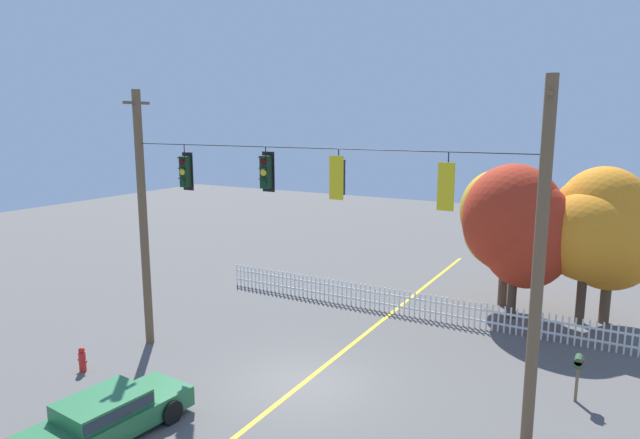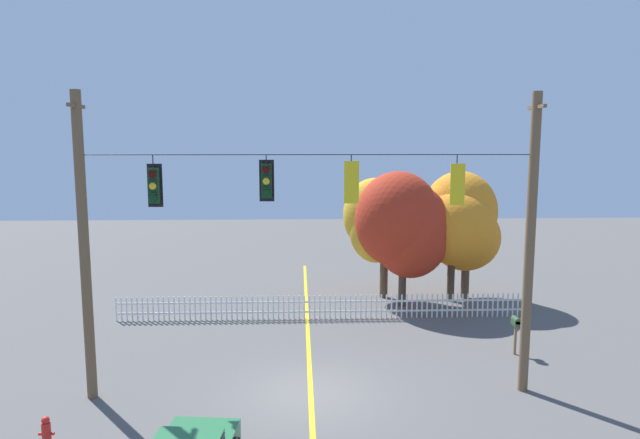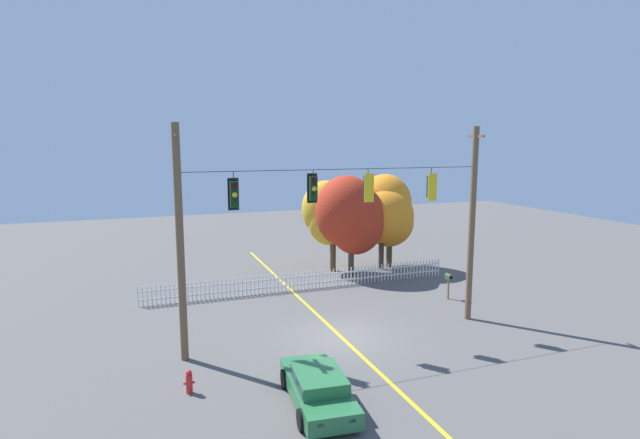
{
  "view_description": "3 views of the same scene",
  "coord_description": "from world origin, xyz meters",
  "px_view_note": "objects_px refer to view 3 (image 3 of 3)",
  "views": [
    {
      "loc": [
        8.23,
        -13.6,
        8.02
      ],
      "look_at": [
        -0.04,
        1.14,
        4.98
      ],
      "focal_mm": 30.91,
      "sensor_mm": 36.0,
      "label": 1
    },
    {
      "loc": [
        -0.32,
        -16.01,
        7.52
      ],
      "look_at": [
        0.32,
        1.04,
        5.22
      ],
      "focal_mm": 31.04,
      "sensor_mm": 36.0,
      "label": 2
    },
    {
      "loc": [
        -8.01,
        -19.07,
        8.34
      ],
      "look_at": [
        -0.63,
        0.92,
        5.05
      ],
      "focal_mm": 28.1,
      "sensor_mm": 36.0,
      "label": 3
    }
  ],
  "objects_px": {
    "traffic_signal_southbound_primary": "(313,188)",
    "parked_car": "(318,387)",
    "fire_hydrant": "(189,382)",
    "roadside_mailbox": "(449,278)",
    "traffic_signal_northbound_primary": "(234,194)",
    "traffic_signal_westbound_side": "(431,187)",
    "autumn_maple_mid": "(352,215)",
    "traffic_signal_eastbound_side": "(368,187)",
    "autumn_maple_far_west": "(386,211)",
    "autumn_maple_near_fence": "(327,213)",
    "autumn_oak_far_east": "(383,213)"
  },
  "relations": [
    {
      "from": "fire_hydrant",
      "to": "roadside_mailbox",
      "type": "height_order",
      "value": "roadside_mailbox"
    },
    {
      "from": "traffic_signal_westbound_side",
      "to": "autumn_oak_far_east",
      "type": "distance_m",
      "value": 10.58
    },
    {
      "from": "autumn_maple_near_fence",
      "to": "parked_car",
      "type": "height_order",
      "value": "autumn_maple_near_fence"
    },
    {
      "from": "parked_car",
      "to": "fire_hydrant",
      "type": "bearing_deg",
      "value": 150.1
    },
    {
      "from": "traffic_signal_northbound_primary",
      "to": "autumn_maple_far_west",
      "type": "xyz_separation_m",
      "value": [
        12.14,
        10.49,
        -2.6
      ]
    },
    {
      "from": "fire_hydrant",
      "to": "roadside_mailbox",
      "type": "xyz_separation_m",
      "value": [
        14.13,
        5.7,
        0.73
      ]
    },
    {
      "from": "traffic_signal_southbound_primary",
      "to": "traffic_signal_eastbound_side",
      "type": "height_order",
      "value": "same"
    },
    {
      "from": "traffic_signal_eastbound_side",
      "to": "roadside_mailbox",
      "type": "height_order",
      "value": "traffic_signal_eastbound_side"
    },
    {
      "from": "traffic_signal_eastbound_side",
      "to": "traffic_signal_westbound_side",
      "type": "height_order",
      "value": "same"
    },
    {
      "from": "traffic_signal_northbound_primary",
      "to": "autumn_oak_far_east",
      "type": "relative_size",
      "value": 0.26
    },
    {
      "from": "parked_car",
      "to": "fire_hydrant",
      "type": "xyz_separation_m",
      "value": [
        -3.81,
        2.19,
        -0.2
      ]
    },
    {
      "from": "traffic_signal_southbound_primary",
      "to": "parked_car",
      "type": "distance_m",
      "value": 7.89
    },
    {
      "from": "traffic_signal_southbound_primary",
      "to": "traffic_signal_westbound_side",
      "type": "bearing_deg",
      "value": -0.2
    },
    {
      "from": "autumn_maple_near_fence",
      "to": "parked_car",
      "type": "distance_m",
      "value": 17.06
    },
    {
      "from": "autumn_oak_far_east",
      "to": "roadside_mailbox",
      "type": "height_order",
      "value": "autumn_oak_far_east"
    },
    {
      "from": "fire_hydrant",
      "to": "traffic_signal_westbound_side",
      "type": "bearing_deg",
      "value": 14.21
    },
    {
      "from": "autumn_maple_near_fence",
      "to": "autumn_oak_far_east",
      "type": "distance_m",
      "value": 3.74
    },
    {
      "from": "autumn_maple_mid",
      "to": "roadside_mailbox",
      "type": "distance_m",
      "value": 7.58
    },
    {
      "from": "autumn_maple_mid",
      "to": "roadside_mailbox",
      "type": "bearing_deg",
      "value": -66.3
    },
    {
      "from": "traffic_signal_northbound_primary",
      "to": "parked_car",
      "type": "bearing_deg",
      "value": -71.95
    },
    {
      "from": "autumn_maple_near_fence",
      "to": "parked_car",
      "type": "relative_size",
      "value": 1.34
    },
    {
      "from": "traffic_signal_northbound_primary",
      "to": "autumn_oak_far_east",
      "type": "height_order",
      "value": "traffic_signal_northbound_primary"
    },
    {
      "from": "traffic_signal_westbound_side",
      "to": "autumn_maple_mid",
      "type": "distance_m",
      "value": 9.74
    },
    {
      "from": "autumn_oak_far_east",
      "to": "roadside_mailbox",
      "type": "xyz_separation_m",
      "value": [
        0.4,
        -6.95,
        -2.65
      ]
    },
    {
      "from": "traffic_signal_westbound_side",
      "to": "autumn_maple_near_fence",
      "type": "height_order",
      "value": "traffic_signal_westbound_side"
    },
    {
      "from": "traffic_signal_westbound_side",
      "to": "roadside_mailbox",
      "type": "xyz_separation_m",
      "value": [
        3.18,
        2.93,
        -5.26
      ]
    },
    {
      "from": "traffic_signal_eastbound_side",
      "to": "autumn_maple_near_fence",
      "type": "bearing_deg",
      "value": 78.25
    },
    {
      "from": "traffic_signal_southbound_primary",
      "to": "traffic_signal_eastbound_side",
      "type": "bearing_deg",
      "value": -0.46
    },
    {
      "from": "autumn_maple_mid",
      "to": "roadside_mailbox",
      "type": "xyz_separation_m",
      "value": [
        2.84,
        -6.48,
        -2.73
      ]
    },
    {
      "from": "traffic_signal_eastbound_side",
      "to": "autumn_maple_near_fence",
      "type": "height_order",
      "value": "traffic_signal_eastbound_side"
    },
    {
      "from": "traffic_signal_eastbound_side",
      "to": "autumn_maple_far_west",
      "type": "relative_size",
      "value": 0.22
    },
    {
      "from": "traffic_signal_southbound_primary",
      "to": "autumn_maple_far_west",
      "type": "height_order",
      "value": "traffic_signal_southbound_primary"
    },
    {
      "from": "traffic_signal_westbound_side",
      "to": "autumn_maple_mid",
      "type": "height_order",
      "value": "traffic_signal_westbound_side"
    },
    {
      "from": "traffic_signal_southbound_primary",
      "to": "roadside_mailbox",
      "type": "xyz_separation_m",
      "value": [
        8.72,
        2.91,
        -5.36
      ]
    },
    {
      "from": "autumn_oak_far_east",
      "to": "roadside_mailbox",
      "type": "distance_m",
      "value": 7.44
    },
    {
      "from": "autumn_maple_near_fence",
      "to": "roadside_mailbox",
      "type": "xyz_separation_m",
      "value": [
        4.07,
        -7.64,
        -2.76
      ]
    },
    {
      "from": "traffic_signal_eastbound_side",
      "to": "traffic_signal_southbound_primary",
      "type": "bearing_deg",
      "value": 179.54
    },
    {
      "from": "traffic_signal_northbound_primary",
      "to": "autumn_maple_near_fence",
      "type": "relative_size",
      "value": 0.25
    },
    {
      "from": "traffic_signal_northbound_primary",
      "to": "traffic_signal_westbound_side",
      "type": "height_order",
      "value": "same"
    },
    {
      "from": "fire_hydrant",
      "to": "autumn_maple_mid",
      "type": "bearing_deg",
      "value": 47.17
    },
    {
      "from": "autumn_oak_far_east",
      "to": "parked_car",
      "type": "relative_size",
      "value": 1.32
    },
    {
      "from": "autumn_maple_near_fence",
      "to": "autumn_oak_far_east",
      "type": "xyz_separation_m",
      "value": [
        3.67,
        -0.7,
        -0.11
      ]
    },
    {
      "from": "fire_hydrant",
      "to": "roadside_mailbox",
      "type": "distance_m",
      "value": 15.26
    },
    {
      "from": "autumn_maple_far_west",
      "to": "autumn_maple_mid",
      "type": "bearing_deg",
      "value": -159.97
    },
    {
      "from": "autumn_oak_far_east",
      "to": "parked_car",
      "type": "bearing_deg",
      "value": -123.79
    },
    {
      "from": "autumn_maple_near_fence",
      "to": "autumn_maple_far_west",
      "type": "relative_size",
      "value": 0.95
    },
    {
      "from": "autumn_oak_far_east",
      "to": "autumn_maple_mid",
      "type": "bearing_deg",
      "value": -169.15
    },
    {
      "from": "autumn_maple_near_fence",
      "to": "parked_car",
      "type": "xyz_separation_m",
      "value": [
        -6.26,
        -15.53,
        -3.29
      ]
    },
    {
      "from": "parked_car",
      "to": "traffic_signal_eastbound_side",
      "type": "bearing_deg",
      "value": 50.74
    },
    {
      "from": "parked_car",
      "to": "autumn_maple_far_west",
      "type": "bearing_deg",
      "value": 55.8
    }
  ]
}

